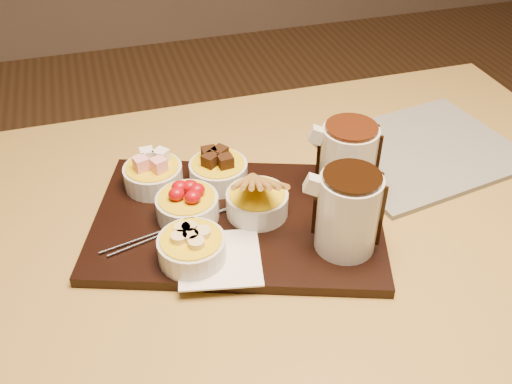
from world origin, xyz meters
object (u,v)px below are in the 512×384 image
object	(u,v)px
dining_table	(297,249)
bowl_strawberries	(188,207)
pitcher_milk_chocolate	(348,162)
newspaper	(421,151)
pitcher_dark_chocolate	(348,213)
serving_board	(238,220)

from	to	relation	value
dining_table	bowl_strawberries	distance (m)	0.23
pitcher_milk_chocolate	newspaper	size ratio (longest dim) A/B	0.36
bowl_strawberries	pitcher_milk_chocolate	bearing A→B (deg)	-3.10
pitcher_dark_chocolate	pitcher_milk_chocolate	bearing A→B (deg)	85.60
serving_board	pitcher_dark_chocolate	xyz separation A→B (m)	(0.14, -0.11, 0.07)
bowl_strawberries	pitcher_dark_chocolate	xyz separation A→B (m)	(0.21, -0.13, 0.04)
bowl_strawberries	pitcher_dark_chocolate	distance (m)	0.25
serving_board	bowl_strawberries	bearing A→B (deg)	-176.42
serving_board	newspaper	size ratio (longest dim) A/B	1.34
pitcher_dark_chocolate	bowl_strawberries	bearing A→B (deg)	167.35
dining_table	pitcher_milk_chocolate	distance (m)	0.20
serving_board	newspaper	xyz separation A→B (m)	(0.39, 0.10, -0.00)
serving_board	newspaper	bearing A→B (deg)	33.59
dining_table	serving_board	size ratio (longest dim) A/B	2.61
serving_board	bowl_strawberries	size ratio (longest dim) A/B	4.60
serving_board	pitcher_milk_chocolate	xyz separation A→B (m)	(0.19, 0.01, 0.07)
bowl_strawberries	newspaper	xyz separation A→B (m)	(0.47, 0.08, -0.03)
dining_table	pitcher_dark_chocolate	bearing A→B (deg)	-78.59
dining_table	bowl_strawberries	xyz separation A→B (m)	(-0.19, 0.01, 0.14)
pitcher_dark_chocolate	pitcher_milk_chocolate	world-z (taller)	same
newspaper	serving_board	bearing A→B (deg)	-175.24
newspaper	pitcher_dark_chocolate	bearing A→B (deg)	-149.90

